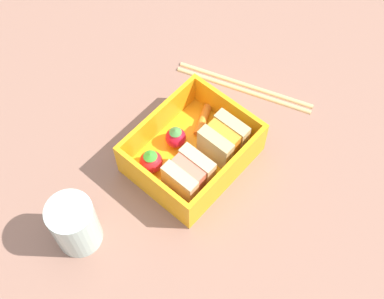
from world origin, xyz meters
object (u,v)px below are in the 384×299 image
object	(u,v)px
sandwich_left	(223,140)
chopstick_pair	(244,86)
strawberry_far_left	(151,161)
strawberry_left	(176,137)
sandwich_center_left	(189,175)
drinking_glass	(75,224)
carrot_stick_far_left	(203,120)

from	to	relation	value
sandwich_left	chopstick_pair	size ratio (longest dim) A/B	0.25
sandwich_left	strawberry_far_left	bearing A→B (deg)	-32.05
chopstick_pair	sandwich_left	bearing A→B (deg)	23.37
strawberry_left	chopstick_pair	world-z (taller)	strawberry_left
sandwich_left	sandwich_center_left	bearing A→B (deg)	0.00
strawberry_left	drinking_glass	bearing A→B (deg)	-1.21
strawberry_left	strawberry_far_left	distance (cm)	4.96
sandwich_left	drinking_glass	distance (cm)	21.47
sandwich_center_left	chopstick_pair	size ratio (longest dim) A/B	0.25
strawberry_far_left	drinking_glass	bearing A→B (deg)	-2.23
drinking_glass	sandwich_left	bearing A→B (deg)	164.75
sandwich_center_left	chopstick_pair	xyz separation A→B (cm)	(-17.33, -4.55, -3.21)
strawberry_far_left	drinking_glass	distance (cm)	12.52
sandwich_center_left	carrot_stick_far_left	distance (cm)	9.65
carrot_stick_far_left	drinking_glass	bearing A→B (deg)	-2.44
chopstick_pair	sandwich_center_left	bearing A→B (deg)	14.72
sandwich_left	drinking_glass	world-z (taller)	drinking_glass
strawberry_left	chopstick_pair	distance (cm)	14.04
strawberry_left	sandwich_center_left	bearing A→B (deg)	56.41
sandwich_left	strawberry_far_left	xyz separation A→B (cm)	(8.24, -5.16, -0.73)
sandwich_left	carrot_stick_far_left	distance (cm)	5.23
carrot_stick_far_left	strawberry_left	size ratio (longest dim) A/B	1.42
carrot_stick_far_left	strawberry_far_left	world-z (taller)	strawberry_far_left
sandwich_left	drinking_glass	xyz separation A→B (cm)	(20.71, -5.65, 0.39)
sandwich_left	carrot_stick_far_left	world-z (taller)	sandwich_left
carrot_stick_far_left	chopstick_pair	xyz separation A→B (cm)	(-9.09, 0.15, -1.42)
strawberry_far_left	sandwich_left	bearing A→B (deg)	147.95
sandwich_left	strawberry_far_left	size ratio (longest dim) A/B	1.35
sandwich_center_left	strawberry_left	size ratio (longest dim) A/B	1.46
strawberry_left	sandwich_left	bearing A→B (deg)	121.91
sandwich_left	carrot_stick_far_left	bearing A→B (deg)	-107.11
sandwich_left	sandwich_center_left	size ratio (longest dim) A/B	1.00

